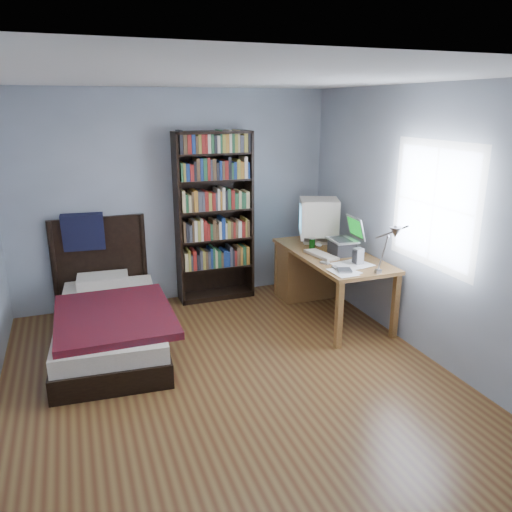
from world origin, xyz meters
name	(u,v)px	position (x,y,z in m)	size (l,w,h in m)	color
room	(231,242)	(0.03, 0.00, 1.25)	(4.20, 4.24, 2.50)	#562F19
desk	(312,268)	(1.50, 1.43, 0.42)	(0.75, 1.65, 0.73)	brown
crt_monitor	(317,218)	(1.56, 1.44, 1.03)	(0.61, 0.56, 0.53)	beige
laptop	(344,244)	(1.60, 0.89, 0.84)	(0.35, 0.35, 0.41)	#2D2D30
desk_lamp	(393,237)	(1.49, -0.14, 1.19)	(0.22, 0.48, 0.57)	#99999E
keyboard	(321,255)	(1.34, 0.91, 0.74)	(0.17, 0.43, 0.03)	beige
speaker	(358,256)	(1.56, 0.52, 0.82)	(0.09, 0.09, 0.17)	gray
soda_can	(312,244)	(1.37, 1.20, 0.79)	(0.07, 0.07, 0.12)	#0A3307
mouse	(319,245)	(1.50, 1.27, 0.75)	(0.06, 0.11, 0.04)	silver
phone_silver	(325,263)	(1.25, 0.65, 0.74)	(0.05, 0.10, 0.02)	silver
phone_grey	(336,268)	(1.27, 0.47, 0.74)	(0.05, 0.09, 0.02)	gray
external_drive	(344,271)	(1.30, 0.35, 0.74)	(0.13, 0.13, 0.03)	gray
bookshelf	(214,217)	(0.43, 1.94, 1.02)	(0.91, 0.30, 2.03)	black
bed	(109,318)	(-0.91, 1.13, 0.26)	(1.15, 2.11, 1.16)	black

